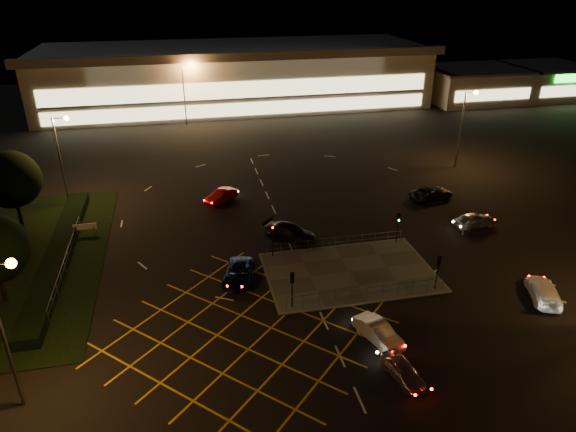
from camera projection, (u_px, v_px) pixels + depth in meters
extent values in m
plane|color=black|center=(321.00, 263.00, 45.79)|extent=(180.00, 180.00, 0.00)
cube|color=#4C4944|center=(349.00, 272.00, 44.39)|extent=(14.00, 9.00, 0.12)
cube|color=black|center=(0.00, 263.00, 45.70)|extent=(18.00, 30.00, 0.08)
cube|color=black|center=(59.00, 253.00, 46.46)|extent=(2.00, 26.00, 1.00)
cube|color=beige|center=(235.00, 77.00, 98.11)|extent=(70.00, 25.00, 10.00)
cube|color=slate|center=(233.00, 48.00, 95.84)|extent=(72.00, 26.50, 0.60)
cube|color=#FFEAA5|center=(244.00, 90.00, 87.08)|extent=(66.00, 0.20, 3.00)
cube|color=#FFEAA5|center=(244.00, 109.00, 88.48)|extent=(66.00, 0.20, 2.20)
cube|color=beige|center=(473.00, 85.00, 100.73)|extent=(18.00, 14.00, 6.00)
cube|color=slate|center=(476.00, 69.00, 99.36)|extent=(18.80, 14.80, 0.40)
cube|color=#FFEAA5|center=(493.00, 95.00, 94.71)|extent=(15.30, 0.20, 2.00)
cube|color=beige|center=(545.00, 82.00, 103.79)|extent=(14.00, 14.00, 6.00)
cube|color=slate|center=(548.00, 66.00, 102.41)|extent=(14.80, 14.80, 0.40)
cube|color=#FFEAA5|center=(569.00, 91.00, 97.77)|extent=(11.90, 0.20, 2.00)
cube|color=#19E533|center=(572.00, 78.00, 96.63)|extent=(7.00, 0.30, 1.40)
cylinder|color=slate|center=(4.00, 338.00, 28.86)|extent=(0.20, 0.20, 10.00)
sphere|color=orange|center=(11.00, 263.00, 27.05)|extent=(0.56, 0.56, 0.56)
cylinder|color=slate|center=(61.00, 163.00, 54.85)|extent=(0.20, 0.20, 10.00)
cylinder|color=slate|center=(59.00, 118.00, 52.89)|extent=(1.40, 0.12, 0.12)
sphere|color=orange|center=(66.00, 118.00, 53.04)|extent=(0.56, 0.56, 0.56)
cylinder|color=slate|center=(460.00, 130.00, 65.77)|extent=(0.20, 0.20, 10.00)
cylinder|color=slate|center=(471.00, 92.00, 63.81)|extent=(1.40, 0.12, 0.12)
sphere|color=orange|center=(476.00, 93.00, 63.96)|extent=(0.56, 0.56, 0.56)
cylinder|color=slate|center=(184.00, 95.00, 83.89)|extent=(0.20, 0.20, 10.00)
cylinder|color=slate|center=(186.00, 65.00, 81.93)|extent=(1.40, 0.12, 0.12)
sphere|color=orange|center=(190.00, 65.00, 82.09)|extent=(0.56, 0.56, 0.56)
cylinder|color=slate|center=(407.00, 82.00, 93.29)|extent=(0.20, 0.20, 10.00)
cylinder|color=slate|center=(413.00, 55.00, 91.33)|extent=(1.40, 0.12, 0.12)
sphere|color=orange|center=(417.00, 55.00, 91.48)|extent=(0.56, 0.56, 0.56)
cylinder|color=black|center=(292.00, 291.00, 39.05)|extent=(0.10, 0.10, 3.00)
cube|color=black|center=(292.00, 278.00, 38.52)|extent=(0.28, 0.18, 0.90)
sphere|color=#19FF33|center=(292.00, 277.00, 38.64)|extent=(0.16, 0.16, 0.16)
cylinder|color=black|center=(437.00, 273.00, 41.34)|extent=(0.10, 0.10, 3.00)
cube|color=black|center=(439.00, 260.00, 40.81)|extent=(0.28, 0.18, 0.90)
sphere|color=#19FF33|center=(438.00, 259.00, 40.93)|extent=(0.16, 0.16, 0.16)
cylinder|color=black|center=(273.00, 242.00, 46.08)|extent=(0.10, 0.10, 3.00)
cube|color=black|center=(272.00, 230.00, 45.55)|extent=(0.28, 0.18, 0.90)
sphere|color=#FF0C0C|center=(273.00, 230.00, 45.44)|extent=(0.16, 0.16, 0.16)
cylinder|color=black|center=(397.00, 229.00, 48.37)|extent=(0.10, 0.10, 3.00)
cube|color=black|center=(399.00, 217.00, 47.85)|extent=(0.28, 0.18, 0.90)
sphere|color=#19FF33|center=(399.00, 218.00, 47.73)|extent=(0.16, 0.16, 0.16)
cylinder|color=black|center=(19.00, 212.00, 52.12)|extent=(0.36, 0.36, 2.88)
sphere|color=black|center=(11.00, 180.00, 50.59)|extent=(5.76, 5.76, 5.76)
cylinder|color=black|center=(2.00, 285.00, 40.24)|extent=(0.36, 0.36, 2.70)
imported|color=#B0B2B8|center=(403.00, 371.00, 32.74)|extent=(2.16, 3.87, 1.25)
imported|color=#BEBEBE|center=(378.00, 332.00, 36.10)|extent=(2.77, 4.45, 1.39)
imported|color=#0B1646|center=(239.00, 273.00, 43.15)|extent=(3.48, 5.25, 1.34)
imported|color=black|center=(290.00, 232.00, 49.52)|extent=(5.44, 5.11, 1.54)
imported|color=#A5A8AC|center=(474.00, 220.00, 51.97)|extent=(4.58, 2.35, 1.49)
imported|color=maroon|center=(221.00, 196.00, 57.70)|extent=(4.08, 3.74, 1.36)
imported|color=black|center=(431.00, 193.00, 58.23)|extent=(5.55, 3.57, 1.42)
imported|color=white|center=(544.00, 291.00, 40.67)|extent=(3.65, 5.28, 1.42)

